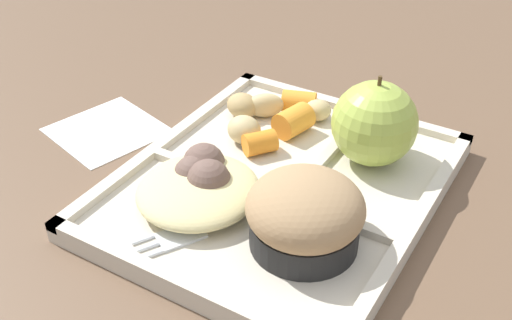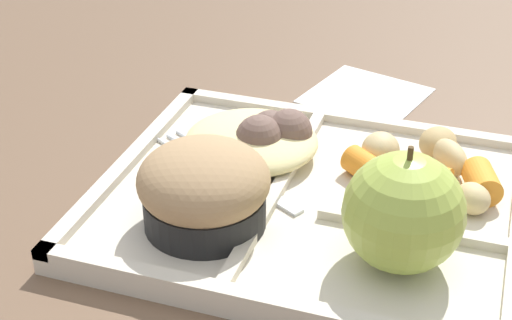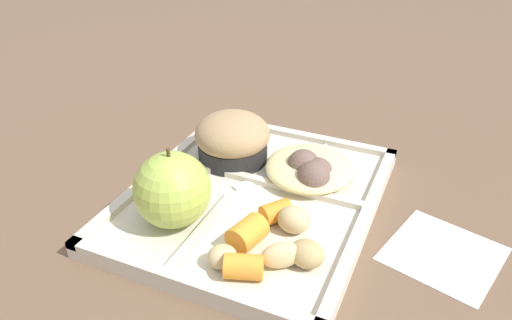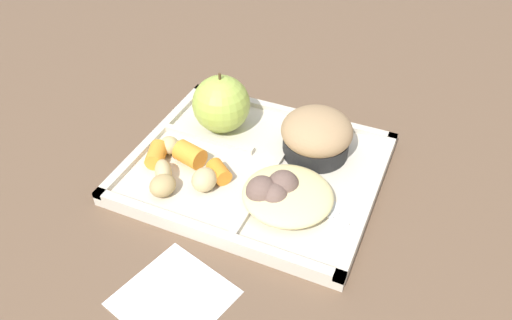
# 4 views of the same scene
# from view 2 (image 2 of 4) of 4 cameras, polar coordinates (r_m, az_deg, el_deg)

# --- Properties ---
(ground) EXTENTS (6.00, 6.00, 0.00)m
(ground) POSITION_cam_2_polar(r_m,az_deg,el_deg) (0.58, 3.90, -3.72)
(ground) COLOR brown
(lunch_tray) EXTENTS (0.30, 0.25, 0.02)m
(lunch_tray) POSITION_cam_2_polar(r_m,az_deg,el_deg) (0.57, 3.95, -3.13)
(lunch_tray) COLOR beige
(lunch_tray) RESTS_ON ground
(green_apple) EXTENTS (0.08, 0.08, 0.09)m
(green_apple) POSITION_cam_2_polar(r_m,az_deg,el_deg) (0.49, 10.65, -3.76)
(green_apple) COLOR #A8C14C
(green_apple) RESTS_ON lunch_tray
(bran_muffin) EXTENTS (0.09, 0.09, 0.06)m
(bran_muffin) POSITION_cam_2_polar(r_m,az_deg,el_deg) (0.53, -3.80, -2.10)
(bran_muffin) COLOR black
(bran_muffin) RESTS_ON lunch_tray
(carrot_slice_near_corner) EXTENTS (0.04, 0.03, 0.03)m
(carrot_slice_near_corner) POSITION_cam_2_polar(r_m,az_deg,el_deg) (0.58, 12.08, -1.42)
(carrot_slice_near_corner) COLOR orange
(carrot_slice_near_corner) RESTS_ON lunch_tray
(carrot_slice_large) EXTENTS (0.03, 0.04, 0.02)m
(carrot_slice_large) POSITION_cam_2_polar(r_m,az_deg,el_deg) (0.59, 16.05, -1.51)
(carrot_slice_large) COLOR orange
(carrot_slice_large) RESTS_ON lunch_tray
(carrot_slice_tilted) EXTENTS (0.04, 0.03, 0.02)m
(carrot_slice_tilted) POSITION_cam_2_polar(r_m,az_deg,el_deg) (0.59, 7.84, -0.41)
(carrot_slice_tilted) COLOR orange
(carrot_slice_tilted) RESTS_ON lunch_tray
(potato_chunk_large) EXTENTS (0.04, 0.04, 0.03)m
(potato_chunk_large) POSITION_cam_2_polar(r_m,az_deg,el_deg) (0.61, 13.88, 0.19)
(potato_chunk_large) COLOR tan
(potato_chunk_large) RESTS_ON lunch_tray
(potato_chunk_wedge) EXTENTS (0.04, 0.04, 0.02)m
(potato_chunk_wedge) POSITION_cam_2_polar(r_m,az_deg,el_deg) (0.57, 15.41, -2.70)
(potato_chunk_wedge) COLOR tan
(potato_chunk_wedge) RESTS_ON lunch_tray
(potato_chunk_golden) EXTENTS (0.03, 0.04, 0.02)m
(potato_chunk_golden) POSITION_cam_2_polar(r_m,az_deg,el_deg) (0.63, 13.06, 1.21)
(potato_chunk_golden) COLOR tan
(potato_chunk_golden) RESTS_ON lunch_tray
(potato_chunk_browned) EXTENTS (0.03, 0.03, 0.03)m
(potato_chunk_browned) POSITION_cam_2_polar(r_m,az_deg,el_deg) (0.61, 9.02, 0.73)
(potato_chunk_browned) COLOR tan
(potato_chunk_browned) RESTS_ON lunch_tray
(egg_noodle_pile) EXTENTS (0.11, 0.10, 0.02)m
(egg_noodle_pile) POSITION_cam_2_polar(r_m,az_deg,el_deg) (0.61, -0.33, 1.38)
(egg_noodle_pile) COLOR beige
(egg_noodle_pile) RESTS_ON lunch_tray
(meatball_back) EXTENTS (0.04, 0.04, 0.04)m
(meatball_back) POSITION_cam_2_polar(r_m,az_deg,el_deg) (0.61, 2.40, 2.04)
(meatball_back) COLOR brown
(meatball_back) RESTS_ON lunch_tray
(meatball_center) EXTENTS (0.03, 0.03, 0.03)m
(meatball_center) POSITION_cam_2_polar(r_m,az_deg,el_deg) (0.62, 1.04, 2.12)
(meatball_center) COLOR brown
(meatball_center) RESTS_ON lunch_tray
(meatball_side) EXTENTS (0.04, 0.04, 0.04)m
(meatball_side) POSITION_cam_2_polar(r_m,az_deg,el_deg) (0.60, 0.23, 1.56)
(meatball_side) COLOR brown
(meatball_side) RESTS_ON lunch_tray
(meatball_front) EXTENTS (0.03, 0.03, 0.03)m
(meatball_front) POSITION_cam_2_polar(r_m,az_deg,el_deg) (0.61, 0.73, 1.62)
(meatball_front) COLOR brown
(meatball_front) RESTS_ON lunch_tray
(plastic_fork) EXTENTS (0.14, 0.09, 0.00)m
(plastic_fork) POSITION_cam_2_polar(r_m,az_deg,el_deg) (0.60, -2.77, -0.46)
(plastic_fork) COLOR silver
(plastic_fork) RESTS_ON lunch_tray
(paper_napkin) EXTENTS (0.12, 0.12, 0.00)m
(paper_napkin) POSITION_cam_2_polar(r_m,az_deg,el_deg) (0.75, 7.66, 4.74)
(paper_napkin) COLOR white
(paper_napkin) RESTS_ON ground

